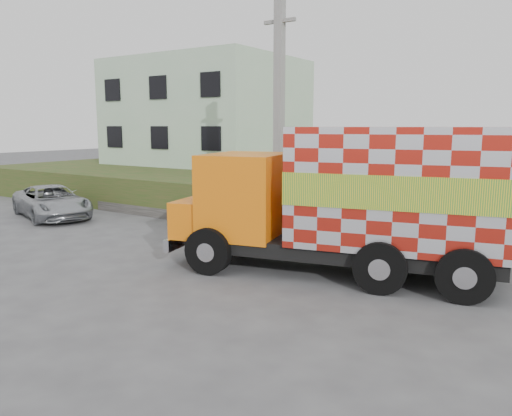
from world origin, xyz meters
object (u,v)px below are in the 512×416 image
Objects in this scene: cargo_truck at (352,200)px; suv at (52,202)px; utility_pole at (279,115)px; cow at (213,235)px; pedestrian at (357,166)px.

cargo_truck is 13.38m from suv.
utility_pole is at bearing 127.22° from cargo_truck.
cow is at bearing -86.41° from utility_pole.
cargo_truck is at bearing -73.98° from suv.
cow is (0.25, -4.06, -3.46)m from utility_pole.
utility_pole is 4.32× the size of pedestrian.
pedestrian reaches higher than suv.
utility_pole reaches higher than cargo_truck.
suv reaches higher than cow.
utility_pole is 0.92× the size of cargo_truck.
utility_pole is at bearing -53.37° from suv.
cargo_truck reaches higher than pedestrian.
suv is (-9.31, 1.16, 0.04)m from cow.
cargo_truck is (4.25, -3.56, -2.17)m from utility_pole.
suv is (-9.05, -2.90, -3.42)m from utility_pole.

